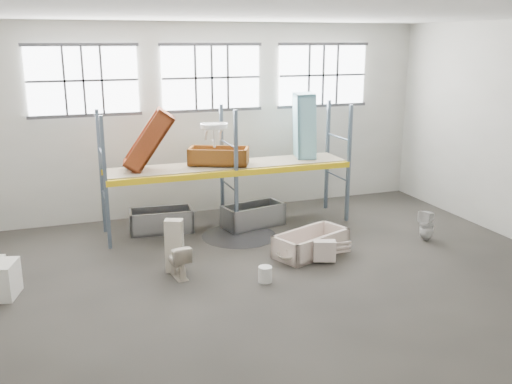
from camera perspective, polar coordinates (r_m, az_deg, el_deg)
name	(u,v)px	position (r m, az deg, el deg)	size (l,w,h in m)	color
floor	(282,282)	(11.13, 2.63, -9.15)	(12.00, 10.00, 0.10)	#44403A
ceiling	(285,10)	(10.15, 3.00, 18.08)	(12.00, 10.00, 0.10)	silver
wall_back	(211,119)	(15.07, -4.58, 7.39)	(12.00, 0.10, 5.00)	#B3B2A6
wall_front	(471,246)	(6.15, 21.07, -5.20)	(12.00, 0.10, 5.00)	#ABAA9E
window_left	(83,81)	(14.36, -17.20, 10.80)	(2.60, 0.04, 1.60)	white
window_mid	(212,78)	(14.85, -4.56, 11.55)	(2.60, 0.04, 1.60)	white
window_right	(323,75)	(15.99, 6.81, 11.75)	(2.60, 0.04, 1.60)	white
rack_upright_la	(106,184)	(12.67, -15.08, 0.80)	(0.08, 0.08, 3.00)	slate
rack_upright_lb	(101,172)	(13.83, -15.52, 1.96)	(0.08, 0.08, 3.00)	slate
rack_upright_ma	(236,173)	(13.22, -2.04, 1.92)	(0.08, 0.08, 3.00)	slate
rack_upright_mb	(222,163)	(14.34, -3.50, 2.95)	(0.08, 0.08, 3.00)	slate
rack_upright_ra	(349,164)	(14.39, 9.43, 2.82)	(0.08, 0.08, 3.00)	slate
rack_upright_rb	(327,155)	(15.43, 7.28, 3.73)	(0.08, 0.08, 3.00)	slate
rack_beam_front	(236,173)	(13.22, -2.04, 1.92)	(6.00, 0.10, 0.14)	yellow
rack_beam_back	(222,163)	(14.34, -3.50, 2.95)	(6.00, 0.10, 0.14)	yellow
shelf_deck	(229,165)	(13.76, -2.80, 2.78)	(5.90, 1.10, 0.03)	gray
wet_patch	(239,236)	(13.46, -1.72, -4.48)	(1.80, 1.80, 0.00)	black
bathtub_beige	(311,243)	(12.35, 5.63, -5.19)	(1.68, 0.79, 0.50)	beige
cistern_spare	(324,251)	(11.85, 6.98, -5.96)	(0.46, 0.22, 0.44)	beige
sink_in_tub	(287,257)	(11.79, 3.13, -6.61)	(0.43, 0.43, 0.15)	beige
toilet_beige	(178,260)	(11.21, -7.95, -6.92)	(0.38, 0.67, 0.69)	beige
cistern_tall	(175,246)	(11.40, -8.31, -5.44)	(0.35, 0.23, 1.10)	beige
toilet_white	(427,225)	(13.67, 17.01, -3.25)	(0.33, 0.34, 0.73)	silver
steel_tub_left	(161,220)	(13.89, -9.63, -2.87)	(1.52, 0.71, 0.56)	#ABADB3
steel_tub_right	(253,215)	(14.09, -0.30, -2.38)	(1.52, 0.71, 0.56)	#B8BCC1
rust_tub_flat	(219,156)	(13.66, -3.83, 3.70)	(1.43, 0.67, 0.40)	#86500E
rust_tub_tilted	(149,140)	(13.25, -10.88, 5.19)	(1.54, 0.72, 0.43)	#99301C
sink_on_shelf	(215,146)	(13.46, -4.25, 4.71)	(0.66, 0.51, 0.59)	silver
blue_tub_upright	(304,126)	(14.54, 4.95, 6.68)	(1.69, 0.79, 0.48)	#79BACB
bucket	(265,274)	(10.95, 0.94, -8.38)	(0.27, 0.27, 0.31)	silver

